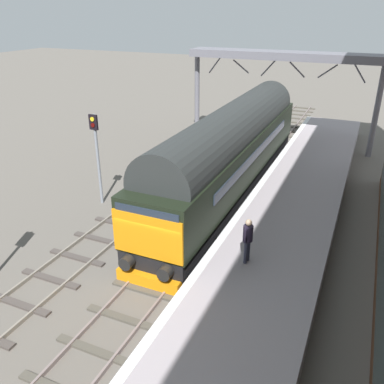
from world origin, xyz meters
The scene contains 8 objects.
ground_plane centered at (0.00, 0.00, 0.00)m, with size 140.00×140.00×0.00m, color #615B53.
track_main centered at (0.00, 0.00, 0.06)m, with size 2.50×60.00×0.15m.
track_adjacent_west centered at (-3.47, 0.00, 0.06)m, with size 2.50×60.00×0.15m.
station_platform centered at (3.60, 0.00, 0.50)m, with size 4.00×44.00×1.01m.
diesel_locomotive centered at (0.00, 7.51, 2.48)m, with size 2.74×17.64×4.68m.
signal_post_far centered at (-5.51, 3.82, 2.81)m, with size 0.44×0.22×4.52m.
waiting_passenger centered at (3.07, 0.30, 1.99)m, with size 0.38×0.51×1.64m.
overhead_footbridge centered at (0.32, 16.82, 5.78)m, with size 12.77×2.00×6.37m.
Camera 1 is at (6.10, -11.19, 9.00)m, focal length 37.94 mm.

